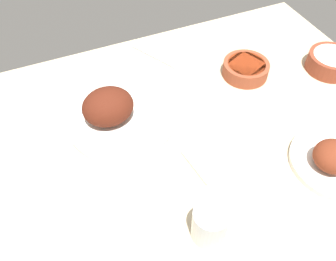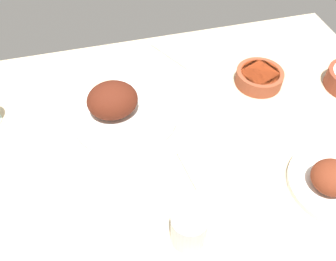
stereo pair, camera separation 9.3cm
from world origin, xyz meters
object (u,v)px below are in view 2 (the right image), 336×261
plate_near_viewer (118,107)px  bowl_sauce (259,77)px  plate_center_main (335,181)px  water_tumbler (189,228)px  fork_loose (169,56)px  folded_napkin (216,161)px

plate_near_viewer → bowl_sauce: plate_near_viewer is taller
plate_center_main → bowl_sauce: size_ratio=1.64×
plate_center_main → bowl_sauce: bearing=-87.4°
water_tumbler → fork_loose: size_ratio=0.52×
folded_napkin → water_tumbler: bearing=54.0°
plate_near_viewer → bowl_sauce: 43.70cm
plate_near_viewer → water_tumbler: 40.18cm
bowl_sauce → plate_near_viewer: bearing=4.1°
folded_napkin → fork_loose: (0.67, -44.62, -0.20)cm
water_tumbler → folded_napkin: bearing=-126.0°
bowl_sauce → folded_napkin: size_ratio=0.86×
water_tumbler → fork_loose: bearing=-100.9°
folded_napkin → bowl_sauce: bearing=-132.1°
water_tumbler → plate_near_viewer: bearing=-78.1°
bowl_sauce → water_tumbler: 55.20cm
plate_center_main → water_tumbler: bearing=5.6°
plate_center_main → bowl_sauce: 38.82cm
plate_near_viewer → bowl_sauce: size_ratio=2.08×
plate_near_viewer → plate_center_main: plate_near_viewer is taller
folded_napkin → plate_center_main: bearing=150.5°
bowl_sauce → fork_loose: bowl_sauce is taller
bowl_sauce → folded_napkin: bearing=47.9°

